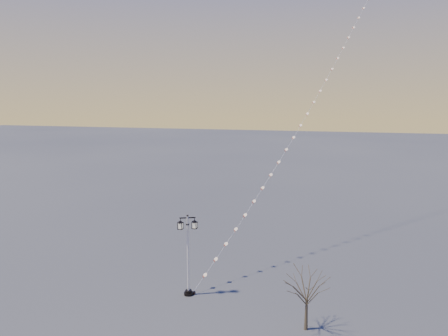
% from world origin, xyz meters
% --- Properties ---
extents(ground, '(300.00, 300.00, 0.00)m').
position_xyz_m(ground, '(0.00, 0.00, 0.00)').
color(ground, '#424443').
rests_on(ground, ground).
extents(street_lamp, '(1.35, 0.86, 5.61)m').
position_xyz_m(street_lamp, '(-0.05, 0.90, 3.10)').
color(street_lamp, black).
rests_on(street_lamp, ground).
extents(bare_tree, '(2.10, 2.10, 3.48)m').
position_xyz_m(bare_tree, '(7.99, -1.49, 2.41)').
color(bare_tree, '#433926').
rests_on(bare_tree, ground).
extents(kite_train, '(14.41, 31.20, 29.89)m').
position_xyz_m(kite_train, '(7.17, 16.37, 14.84)').
color(kite_train, black).
rests_on(kite_train, ground).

